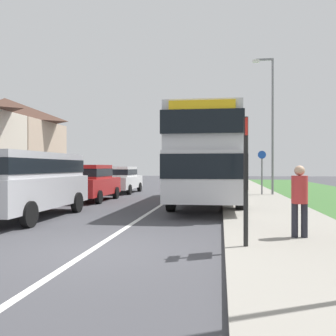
{
  "coord_description": "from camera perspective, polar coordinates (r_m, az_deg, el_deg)",
  "views": [
    {
      "loc": [
        2.52,
        -7.08,
        1.64
      ],
      "look_at": [
        0.79,
        5.43,
        1.6
      ],
      "focal_mm": 40.59,
      "sensor_mm": 36.0,
      "label": 1
    }
  ],
  "objects": [
    {
      "name": "street_lamp_mid",
      "position": [
        21.73,
        15.17,
        7.34
      ],
      "size": [
        1.14,
        0.2,
        7.59
      ],
      "color": "slate",
      "rests_on": "ground_plane"
    },
    {
      "name": "ground_plane",
      "position": [
        7.69,
        -11.68,
        -12.15
      ],
      "size": [
        120.0,
        120.0,
        0.0
      ],
      "primitive_type": "plane",
      "color": "#424247"
    },
    {
      "name": "bus_stop_sign",
      "position": [
        7.42,
        11.61,
        -0.61
      ],
      "size": [
        0.09,
        0.52,
        2.6
      ],
      "color": "black",
      "rests_on": "ground_plane"
    },
    {
      "name": "lane_marking_centre",
      "position": [
        15.38,
        -1.59,
        -5.92
      ],
      "size": [
        0.14,
        60.0,
        0.01
      ],
      "primitive_type": "cube",
      "color": "silver",
      "rests_on": "ground_plane"
    },
    {
      "name": "parked_van_silver",
      "position": [
        12.85,
        -20.3,
        -1.55
      ],
      "size": [
        2.11,
        5.58,
        2.09
      ],
      "color": "#B7B7BC",
      "rests_on": "ground_plane"
    },
    {
      "name": "pedestrian_at_stop",
      "position": [
        8.67,
        19.15,
        -4.24
      ],
      "size": [
        0.34,
        0.34,
        1.67
      ],
      "color": "#23232D",
      "rests_on": "ground_plane"
    },
    {
      "name": "double_decker_bus",
      "position": [
        16.96,
        6.01,
        1.88
      ],
      "size": [
        2.8,
        11.29,
        3.7
      ],
      "color": "#BCBCC1",
      "rests_on": "ground_plane"
    },
    {
      "name": "cycle_route_sign",
      "position": [
        21.5,
        13.92,
        -0.38
      ],
      "size": [
        0.44,
        0.08,
        2.52
      ],
      "color": "slate",
      "rests_on": "ground_plane"
    },
    {
      "name": "pavement_near_side",
      "position": [
        13.28,
        15.21,
        -6.66
      ],
      "size": [
        3.2,
        68.0,
        0.12
      ],
      "primitive_type": "cube",
      "color": "gray",
      "rests_on": "ground_plane"
    },
    {
      "name": "parked_car_red",
      "position": [
        18.54,
        -11.73,
        -1.96
      ],
      "size": [
        1.99,
        4.47,
        1.73
      ],
      "color": "#B21E1E",
      "rests_on": "ground_plane"
    },
    {
      "name": "parked_car_white",
      "position": [
        23.85,
        -7.06,
        -1.57
      ],
      "size": [
        1.89,
        4.6,
        1.65
      ],
      "color": "silver",
      "rests_on": "ground_plane"
    }
  ]
}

